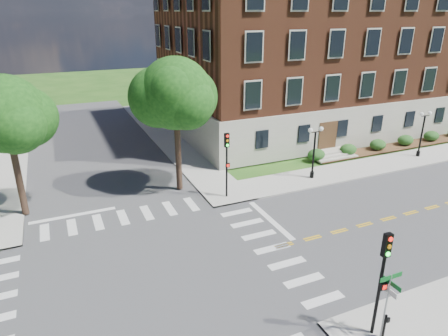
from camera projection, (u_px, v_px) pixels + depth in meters
name	position (u px, v px, depth m)	size (l,w,h in m)	color
ground	(149.00, 280.00, 20.31)	(160.00, 160.00, 0.00)	#204C15
road_ew	(149.00, 280.00, 20.31)	(90.00, 12.00, 0.01)	#3D3D3F
road_ns	(149.00, 280.00, 20.31)	(12.00, 90.00, 0.01)	#3D3D3F
sidewalk_ne	(266.00, 150.00, 39.12)	(34.00, 34.00, 0.12)	#9E9B93
crosswalk_east	(272.00, 249.00, 23.00)	(2.20, 10.20, 0.02)	silver
stop_bar_east	(270.00, 220.00, 26.15)	(0.40, 5.50, 0.00)	silver
main_building	(307.00, 53.00, 44.93)	(30.60, 22.40, 16.50)	#A8A594
shrub_row	(391.00, 149.00, 39.58)	(18.00, 2.00, 1.30)	#194C1A
tree_c	(6.00, 115.00, 24.25)	(4.82, 4.82, 9.22)	#312618
tree_d	(176.00, 94.00, 27.88)	(5.13, 5.13, 9.83)	#312618
traffic_signal_se	(383.00, 272.00, 15.71)	(0.33, 0.37, 4.80)	black
traffic_signal_ne	(227.00, 157.00, 28.06)	(0.34, 0.39, 4.80)	black
twin_lamp_west	(314.00, 150.00, 31.59)	(1.36, 0.36, 4.23)	black
twin_lamp_east	(422.00, 131.00, 36.38)	(1.36, 0.36, 4.23)	black
street_sign_pole	(388.00, 294.00, 15.82)	(1.10, 1.10, 3.10)	gray
push_button_post	(385.00, 326.00, 16.29)	(0.14, 0.21, 1.20)	black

